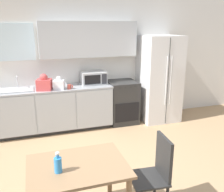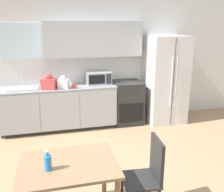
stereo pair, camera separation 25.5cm
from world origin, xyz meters
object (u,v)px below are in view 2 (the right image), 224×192
at_px(oven_range, 127,102).
at_px(refrigerator, 165,79).
at_px(dining_chair_side, 149,171).
at_px(drink_bottle, 48,162).
at_px(microwave, 98,77).
at_px(dining_table, 69,174).
at_px(coffee_mug, 74,86).

height_order(oven_range, refrigerator, refrigerator).
bearing_deg(dining_chair_side, drink_bottle, 95.99).
relative_size(microwave, dining_table, 0.52).
bearing_deg(dining_chair_side, coffee_mug, 17.45).
height_order(oven_range, dining_chair_side, dining_chair_side).
xyz_separation_m(oven_range, dining_chair_side, (-0.60, -2.74, 0.07)).
bearing_deg(dining_table, oven_range, 61.23).
distance_m(oven_range, dining_chair_side, 2.80).
bearing_deg(coffee_mug, oven_range, 9.77).
height_order(coffee_mug, drink_bottle, coffee_mug).
xyz_separation_m(oven_range, microwave, (-0.62, 0.09, 0.57)).
relative_size(coffee_mug, dining_chair_side, 0.11).
xyz_separation_m(oven_range, drink_bottle, (-1.68, -2.76, 0.36)).
height_order(microwave, coffee_mug, microwave).
height_order(refrigerator, drink_bottle, refrigerator).
distance_m(dining_chair_side, drink_bottle, 1.12).
height_order(dining_table, drink_bottle, drink_bottle).
distance_m(microwave, coffee_mug, 0.63).
distance_m(oven_range, coffee_mug, 1.28).
bearing_deg(coffee_mug, dining_chair_side, -77.37).
bearing_deg(drink_bottle, oven_range, 58.71).
relative_size(refrigerator, dining_chair_side, 2.03).
xyz_separation_m(coffee_mug, dining_table, (-0.31, -2.49, -0.33)).
bearing_deg(refrigerator, dining_table, -131.52).
relative_size(microwave, dining_chair_side, 0.56).
xyz_separation_m(coffee_mug, drink_bottle, (-0.51, -2.56, -0.12)).
bearing_deg(microwave, coffee_mug, -151.80).
xyz_separation_m(refrigerator, microwave, (-1.46, 0.16, 0.09)).
distance_m(refrigerator, dining_chair_side, 3.06).
bearing_deg(dining_table, coffee_mug, 82.90).
bearing_deg(refrigerator, microwave, 173.67).
distance_m(refrigerator, drink_bottle, 3.69).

